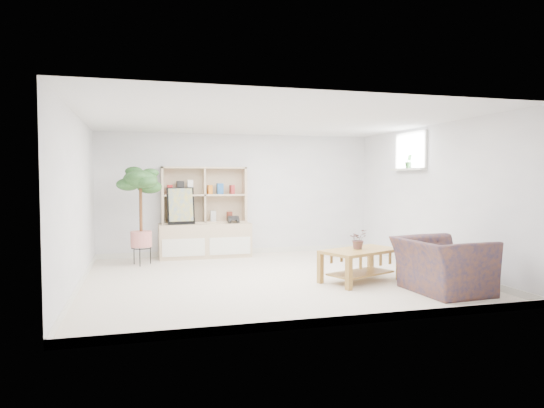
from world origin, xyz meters
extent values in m
cube|color=silver|center=(0.00, 0.00, 0.00)|extent=(5.50, 5.00, 0.01)
cube|color=white|center=(0.00, 0.00, 2.40)|extent=(5.50, 5.00, 0.01)
cube|color=white|center=(0.00, 2.50, 1.20)|extent=(5.50, 0.01, 2.40)
cube|color=white|center=(0.00, -2.50, 1.20)|extent=(5.50, 0.01, 2.40)
cube|color=white|center=(-2.75, 0.00, 1.20)|extent=(0.01, 5.00, 2.40)
cube|color=white|center=(2.75, 0.00, 1.20)|extent=(0.01, 5.00, 2.40)
cube|color=white|center=(2.67, 0.60, 1.68)|extent=(0.14, 1.00, 0.04)
imported|color=#1A5A1A|center=(1.19, -0.52, 0.62)|extent=(0.33, 0.31, 0.29)
imported|color=#19254C|center=(1.96, -1.50, 0.41)|extent=(1.04, 1.17, 0.82)
imported|color=#18411B|center=(2.67, 0.57, 1.82)|extent=(0.16, 0.15, 0.24)
camera|label=1|loc=(-1.91, -7.07, 1.51)|focal=32.00mm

